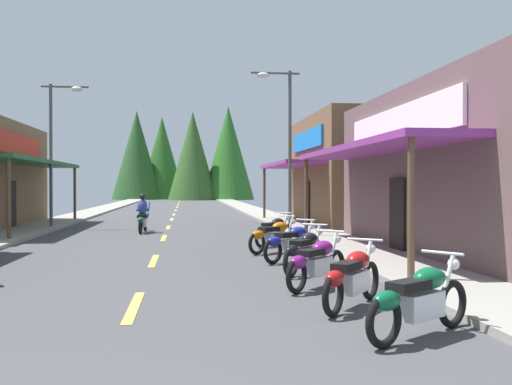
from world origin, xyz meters
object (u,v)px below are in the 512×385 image
motorcycle_parked_right_5 (275,235)px  streetlamp_right (283,128)px  streetlamp_left (58,135)px  motorcycle_parked_right_2 (317,262)px  motorcycle_parked_right_3 (305,250)px  motorcycle_parked_right_4 (292,242)px  motorcycle_parked_right_6 (274,230)px  rider_cruising_lead (143,216)px  motorcycle_parked_right_1 (352,277)px  motorcycle_parked_right_0 (419,299)px

motorcycle_parked_right_5 → streetlamp_right: bearing=39.2°
streetlamp_left → motorcycle_parked_right_2: streetlamp_left is taller
motorcycle_parked_right_3 → motorcycle_parked_right_2: bearing=-149.6°
motorcycle_parked_right_4 → motorcycle_parked_right_6: size_ratio=1.02×
streetlamp_right → rider_cruising_lead: size_ratio=3.07×
motorcycle_parked_right_4 → rider_cruising_lead: size_ratio=0.80×
streetlamp_left → motorcycle_parked_right_5: (8.01, -9.97, -3.59)m
motorcycle_parked_right_1 → rider_cruising_lead: size_ratio=0.81×
motorcycle_parked_right_1 → motorcycle_parked_right_6: same height
motorcycle_parked_right_3 → motorcycle_parked_right_4: size_ratio=1.05×
streetlamp_left → motorcycle_parked_right_4: size_ratio=3.67×
motorcycle_parked_right_1 → motorcycle_parked_right_4: bearing=37.5°
motorcycle_parked_right_6 → streetlamp_right: bearing=28.4°
motorcycle_parked_right_4 → motorcycle_parked_right_6: 3.78m
streetlamp_right → motorcycle_parked_right_3: (-1.38, -11.19, -3.75)m
streetlamp_right → rider_cruising_lead: streetlamp_right is taller
streetlamp_left → motorcycle_parked_right_0: bearing=-66.4°
motorcycle_parked_right_0 → motorcycle_parked_right_3: bearing=58.8°
motorcycle_parked_right_5 → motorcycle_parked_right_4: bearing=-125.1°
streetlamp_left → motorcycle_parked_right_5: 13.28m
streetlamp_left → motorcycle_parked_right_3: bearing=-59.6°
motorcycle_parked_right_2 → motorcycle_parked_right_3: size_ratio=0.92×
motorcycle_parked_right_0 → motorcycle_parked_right_2: 3.64m
motorcycle_parked_right_3 → streetlamp_right: bearing=28.4°
motorcycle_parked_right_0 → motorcycle_parked_right_1: size_ratio=1.04×
streetlamp_right → motorcycle_parked_right_6: size_ratio=3.90×
motorcycle_parked_right_2 → motorcycle_parked_right_3: same height
motorcycle_parked_right_5 → rider_cruising_lead: rider_cruising_lead is taller
streetlamp_right → rider_cruising_lead: 6.71m
streetlamp_left → rider_cruising_lead: (3.80, -2.43, -3.42)m
motorcycle_parked_right_1 → motorcycle_parked_right_2: size_ratio=1.05×
motorcycle_parked_right_5 → motorcycle_parked_right_2: bearing=-130.3°
motorcycle_parked_right_1 → motorcycle_parked_right_5: size_ratio=1.02×
motorcycle_parked_right_1 → motorcycle_parked_right_3: bearing=38.1°
motorcycle_parked_right_0 → motorcycle_parked_right_4: bearing=57.4°
streetlamp_left → motorcycle_parked_right_4: bearing=-55.6°
motorcycle_parked_right_1 → motorcycle_parked_right_3: 3.65m
motorcycle_parked_right_3 → motorcycle_parked_right_4: bearing=33.5°
streetlamp_right → motorcycle_parked_right_4: streetlamp_right is taller
motorcycle_parked_right_2 → rider_cruising_lead: 13.85m
motorcycle_parked_right_4 → motorcycle_parked_right_3: bearing=-131.5°
motorcycle_parked_right_2 → motorcycle_parked_right_6: (0.33, 7.53, 0.00)m
rider_cruising_lead → streetlamp_right: bearing=-88.8°
motorcycle_parked_right_2 → motorcycle_parked_right_6: bearing=39.2°
streetlamp_right → motorcycle_parked_right_4: (-1.31, -9.28, -3.75)m
motorcycle_parked_right_1 → motorcycle_parked_right_2: same height
streetlamp_left → motorcycle_parked_right_0: size_ratio=3.46×
motorcycle_parked_right_1 → motorcycle_parked_right_3: same height
streetlamp_right → motorcycle_parked_right_1: streetlamp_right is taller
motorcycle_parked_right_6 → rider_cruising_lead: size_ratio=0.79×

